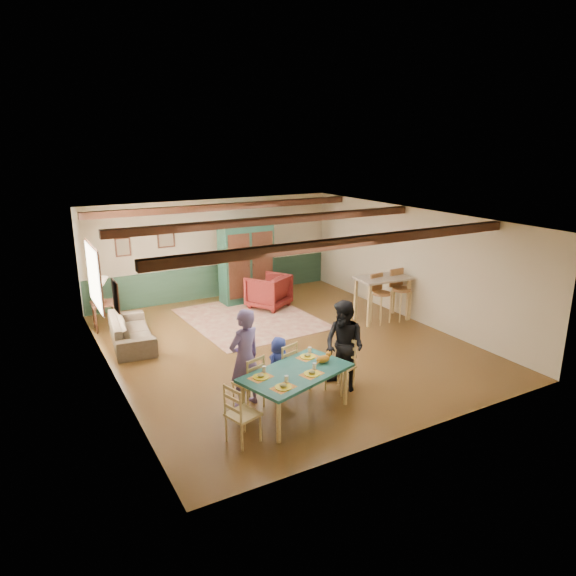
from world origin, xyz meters
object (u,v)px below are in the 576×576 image
person_man (245,358)px  person_child (279,364)px  person_woman (344,346)px  end_table (105,316)px  dining_chair_end_left (243,413)px  cat (323,358)px  dining_chair_end_right (340,366)px  dining_chair_far_right (282,367)px  counter_table (382,299)px  sofa (131,331)px  armoire (246,261)px  table_lamp (102,290)px  armchair (268,291)px  dining_chair_far_left (248,381)px  bar_stool_right (401,295)px  bar_stool_left (381,299)px  dining_table (296,393)px

person_man → person_child: (0.74, 0.22, -0.35)m
person_woman → end_table: 5.98m
dining_chair_end_left → cat: (1.60, 0.38, 0.35)m
end_table → dining_chair_end_right: bearing=-59.7°
end_table → dining_chair_far_right: bearing=-65.7°
end_table → dining_chair_end_left: bearing=-81.4°
counter_table → dining_chair_end_left: bearing=-148.1°
end_table → person_child: bearing=-65.6°
sofa → counter_table: 5.83m
cat → armoire: 5.94m
dining_chair_end_left → table_lamp: (-0.87, 5.77, 0.48)m
person_woman → counter_table: (2.88, 2.50, -0.26)m
armchair → armoire: bearing=-102.4°
dining_chair_end_left → armchair: size_ratio=0.96×
person_woman → armchair: size_ratio=1.66×
person_man → armoire: size_ratio=0.76×
sofa → table_lamp: (-0.33, 1.19, 0.65)m
dining_chair_far_left → dining_chair_end_right: same height
armchair → bar_stool_right: bar_stool_right is taller
dining_chair_far_left → dining_chair_far_right: (0.74, 0.22, 0.00)m
counter_table → bar_stool_left: size_ratio=1.10×
dining_chair_far_left → dining_chair_far_right: same height
sofa → end_table: end_table is taller
dining_chair_far_right → dining_chair_far_left: bearing=-0.0°
dining_chair_far_right → person_man: size_ratio=0.55×
cat → counter_table: counter_table is taller
counter_table → end_table: bearing=156.5°
person_child → counter_table: counter_table is taller
table_lamp → bar_stool_left: size_ratio=0.50×
person_man → cat: bearing=136.5°
dining_table → person_man: size_ratio=1.04×
dining_chair_end_right → dining_chair_far_right: bearing=-133.8°
table_lamp → end_table: bearing=0.0°
end_table → bar_stool_left: bar_stool_left is taller
cat → counter_table: size_ratio=0.27×
person_man → armchair: (2.68, 4.42, -0.40)m
table_lamp → dining_chair_far_left: bearing=-74.4°
dining_chair_far_right → person_child: size_ratio=0.95×
armchair → bar_stool_left: bar_stool_left is taller
dining_chair_far_left → bar_stool_right: size_ratio=0.75×
dining_table → dining_chair_end_right: bearing=16.7°
dining_chair_end_right → dining_chair_end_left: bearing=-90.0°
table_lamp → counter_table: 6.53m
person_child → bar_stool_right: bar_stool_right is taller
person_woman → sofa: person_woman is taller
armoire → sofa: bearing=-156.9°
armchair → end_table: 4.05m
dining_chair_far_left → sofa: size_ratio=0.45×
cat → bar_stool_right: (3.92, 2.59, -0.20)m
dining_chair_far_right → dining_chair_end_right: same height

